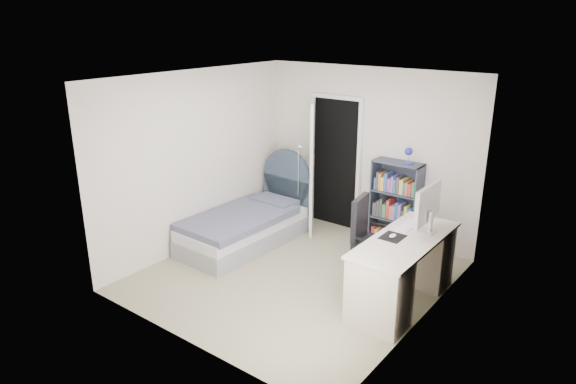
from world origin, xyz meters
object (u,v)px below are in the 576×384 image
Objects in this scene: desk at (404,267)px; floor_lamp at (299,195)px; bed at (248,224)px; bookcase at (396,207)px; nightstand at (284,193)px; office_chair at (369,236)px.

floor_lamp is at bearing 155.42° from desk.
bed is 1.37× the size of bookcase.
bed is at bearing -144.68° from bookcase.
desk is at bearing -60.41° from bookcase.
bed is 1.20m from nightstand.
bookcase is (1.44, 0.38, 0.01)m from floor_lamp.
bed is 1.87× the size of office_chair.
bed is 3.37× the size of nightstand.
bed is at bearing -78.67° from nightstand.
bookcase reaches higher than bed.
desk is (2.24, -1.02, -0.12)m from floor_lamp.
nightstand is (-0.24, 1.18, 0.12)m from bed.
floor_lamp is at bearing 154.40° from office_chair.
bed is at bearing -178.34° from office_chair.
office_chair is at bearing -79.83° from bookcase.
nightstand is at bearing -178.45° from bookcase.
office_chair is (1.65, -0.79, 0.04)m from floor_lamp.
office_chair is (-0.59, 0.23, 0.15)m from desk.
office_chair is at bearing 1.66° from bed.
bed is 1.97m from office_chair.
bookcase is at bearing 14.85° from floor_lamp.
bookcase reaches higher than desk.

